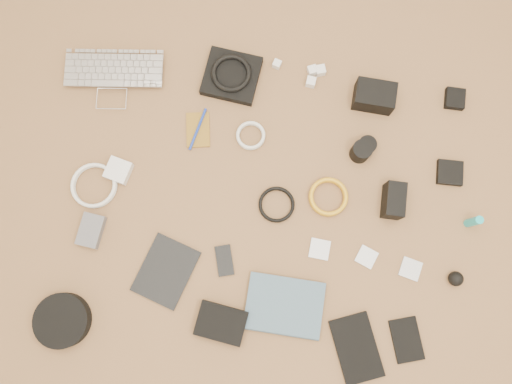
# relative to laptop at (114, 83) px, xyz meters

# --- Properties ---
(room_shell) EXTENTS (4.04, 4.04, 2.58)m
(room_shell) POSITION_rel_laptop_xyz_m (0.56, -0.38, 1.24)
(room_shell) COLOR brown
(room_shell) RESTS_ON ground
(laptop) EXTENTS (0.37, 0.27, 0.03)m
(laptop) POSITION_rel_laptop_xyz_m (0.00, 0.00, 0.00)
(laptop) COLOR #BABABF
(laptop) RESTS_ON ground
(headphone_pouch) EXTENTS (0.21, 0.20, 0.03)m
(headphone_pouch) POSITION_rel_laptop_xyz_m (0.42, 0.07, 0.00)
(headphone_pouch) COLOR black
(headphone_pouch) RESTS_ON ground
(headphones) EXTENTS (0.18, 0.18, 0.02)m
(headphones) POSITION_rel_laptop_xyz_m (0.42, 0.07, 0.03)
(headphones) COLOR black
(headphones) RESTS_ON headphone_pouch
(charger_a) EXTENTS (0.03, 0.03, 0.03)m
(charger_a) POSITION_rel_laptop_xyz_m (0.57, 0.13, -0.00)
(charger_a) COLOR silver
(charger_a) RESTS_ON ground
(charger_b) EXTENTS (0.04, 0.04, 0.03)m
(charger_b) POSITION_rel_laptop_xyz_m (0.73, 0.12, 0.00)
(charger_b) COLOR silver
(charger_b) RESTS_ON ground
(charger_c) EXTENTS (0.04, 0.04, 0.03)m
(charger_c) POSITION_rel_laptop_xyz_m (0.70, 0.12, 0.00)
(charger_c) COLOR silver
(charger_c) RESTS_ON ground
(charger_d) EXTENTS (0.04, 0.04, 0.03)m
(charger_d) POSITION_rel_laptop_xyz_m (0.70, 0.07, 0.00)
(charger_d) COLOR silver
(charger_d) RESTS_ON ground
(dslr_camera) EXTENTS (0.14, 0.11, 0.08)m
(dslr_camera) POSITION_rel_laptop_xyz_m (0.92, 0.03, 0.03)
(dslr_camera) COLOR black
(dslr_camera) RESTS_ON ground
(lens_pouch) EXTENTS (0.07, 0.08, 0.03)m
(lens_pouch) POSITION_rel_laptop_xyz_m (1.21, 0.06, -0.00)
(lens_pouch) COLOR black
(lens_pouch) RESTS_ON ground
(notebook_olive) EXTENTS (0.10, 0.14, 0.01)m
(notebook_olive) POSITION_rel_laptop_xyz_m (0.32, -0.14, -0.01)
(notebook_olive) COLOR brown
(notebook_olive) RESTS_ON ground
(pen_blue) EXTENTS (0.05, 0.16, 0.01)m
(pen_blue) POSITION_rel_laptop_xyz_m (0.32, -0.14, -0.00)
(pen_blue) COLOR #132D9C
(pen_blue) RESTS_ON notebook_olive
(cable_white_a) EXTENTS (0.12, 0.12, 0.01)m
(cable_white_a) POSITION_rel_laptop_xyz_m (0.51, -0.14, -0.01)
(cable_white_a) COLOR silver
(cable_white_a) RESTS_ON ground
(lens_a) EXTENTS (0.09, 0.09, 0.07)m
(lens_a) POSITION_rel_laptop_xyz_m (0.89, -0.17, 0.02)
(lens_a) COLOR black
(lens_a) RESTS_ON ground
(lens_b) EXTENTS (0.08, 0.08, 0.06)m
(lens_b) POSITION_rel_laptop_xyz_m (0.91, -0.15, 0.01)
(lens_b) COLOR black
(lens_b) RESTS_ON ground
(card_reader) EXTENTS (0.09, 0.09, 0.02)m
(card_reader) POSITION_rel_laptop_xyz_m (1.20, -0.21, -0.00)
(card_reader) COLOR black
(card_reader) RESTS_ON ground
(power_brick) EXTENTS (0.10, 0.10, 0.03)m
(power_brick) POSITION_rel_laptop_xyz_m (0.07, -0.32, 0.00)
(power_brick) COLOR silver
(power_brick) RESTS_ON ground
(cable_white_b) EXTENTS (0.17, 0.17, 0.01)m
(cable_white_b) POSITION_rel_laptop_xyz_m (-0.01, -0.38, -0.01)
(cable_white_b) COLOR silver
(cable_white_b) RESTS_ON ground
(cable_black) EXTENTS (0.16, 0.16, 0.01)m
(cable_black) POSITION_rel_laptop_xyz_m (0.62, -0.38, -0.01)
(cable_black) COLOR black
(cable_black) RESTS_ON ground
(cable_yellow) EXTENTS (0.18, 0.18, 0.02)m
(cable_yellow) POSITION_rel_laptop_xyz_m (0.79, -0.33, -0.01)
(cable_yellow) COLOR gold
(cable_yellow) RESTS_ON ground
(flash) EXTENTS (0.07, 0.12, 0.09)m
(flash) POSITION_rel_laptop_xyz_m (1.01, -0.33, 0.03)
(flash) COLOR black
(flash) RESTS_ON ground
(lens_cleaner) EXTENTS (0.03, 0.03, 0.10)m
(lens_cleaner) POSITION_rel_laptop_xyz_m (1.27, -0.37, 0.03)
(lens_cleaner) COLOR #1BA8B0
(lens_cleaner) RESTS_ON ground
(battery_charger) EXTENTS (0.09, 0.12, 0.03)m
(battery_charger) POSITION_rel_laptop_xyz_m (0.00, -0.53, 0.00)
(battery_charger) COLOR #56565A
(battery_charger) RESTS_ON ground
(tablet) EXTENTS (0.22, 0.25, 0.01)m
(tablet) POSITION_rel_laptop_xyz_m (0.27, -0.64, -0.01)
(tablet) COLOR black
(tablet) RESTS_ON ground
(phone) EXTENTS (0.08, 0.11, 0.01)m
(phone) POSITION_rel_laptop_xyz_m (0.46, -0.58, -0.01)
(phone) COLOR black
(phone) RESTS_ON ground
(filter_case_left) EXTENTS (0.07, 0.07, 0.01)m
(filter_case_left) POSITION_rel_laptop_xyz_m (0.78, -0.51, -0.01)
(filter_case_left) COLOR silver
(filter_case_left) RESTS_ON ground
(filter_case_mid) EXTENTS (0.08, 0.08, 0.01)m
(filter_case_mid) POSITION_rel_laptop_xyz_m (0.93, -0.52, -0.01)
(filter_case_mid) COLOR silver
(filter_case_mid) RESTS_ON ground
(filter_case_right) EXTENTS (0.08, 0.08, 0.01)m
(filter_case_right) POSITION_rel_laptop_xyz_m (1.08, -0.55, -0.01)
(filter_case_right) COLOR silver
(filter_case_right) RESTS_ON ground
(air_blower) EXTENTS (0.05, 0.05, 0.05)m
(air_blower) POSITION_rel_laptop_xyz_m (1.23, -0.57, 0.01)
(air_blower) COLOR black
(air_blower) RESTS_ON ground
(headphone_case) EXTENTS (0.20, 0.20, 0.05)m
(headphone_case) POSITION_rel_laptop_xyz_m (-0.04, -0.83, 0.01)
(headphone_case) COLOR black
(headphone_case) RESTS_ON ground
(drive_case) EXTENTS (0.17, 0.14, 0.04)m
(drive_case) POSITION_rel_laptop_xyz_m (0.48, -0.78, 0.01)
(drive_case) COLOR black
(drive_case) RESTS_ON ground
(paperback) EXTENTS (0.26, 0.20, 0.02)m
(paperback) POSITION_rel_laptop_xyz_m (0.67, -0.80, -0.00)
(paperback) COLOR #415A6E
(paperback) RESTS_ON ground
(notebook_black_a) EXTENTS (0.19, 0.24, 0.01)m
(notebook_black_a) POSITION_rel_laptop_xyz_m (0.92, -0.82, -0.01)
(notebook_black_a) COLOR black
(notebook_black_a) RESTS_ON ground
(notebook_black_b) EXTENTS (0.12, 0.16, 0.01)m
(notebook_black_b) POSITION_rel_laptop_xyz_m (1.08, -0.78, -0.01)
(notebook_black_b) COLOR black
(notebook_black_b) RESTS_ON ground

